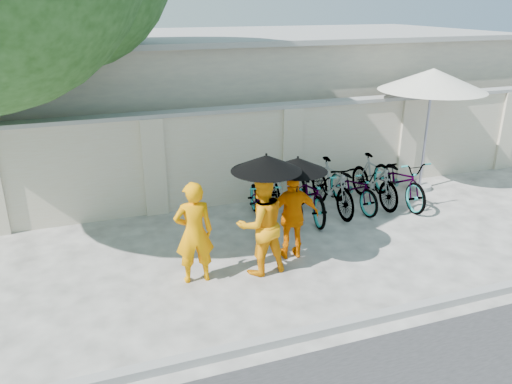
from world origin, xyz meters
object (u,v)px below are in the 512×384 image
object	(u,v)px
monk_left	(194,233)
patio_umbrella	(433,81)
monk_right	(293,216)
monk_center	(261,224)

from	to	relation	value
monk_left	patio_umbrella	size ratio (longest dim) A/B	0.59
monk_left	patio_umbrella	xyz separation A→B (m)	(5.88, 2.25, 1.68)
monk_left	monk_right	distance (m)	1.76
monk_center	monk_right	xyz separation A→B (m)	(0.68, 0.30, -0.08)
monk_left	monk_right	size ratio (longest dim) A/B	1.08
monk_center	monk_right	size ratio (longest dim) A/B	1.11
monk_center	patio_umbrella	size ratio (longest dim) A/B	0.61
monk_left	monk_center	bearing A→B (deg)	178.12
monk_right	patio_umbrella	bearing A→B (deg)	-146.23
monk_right	patio_umbrella	size ratio (longest dim) A/B	0.55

